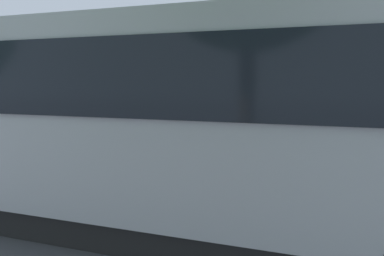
{
  "coord_description": "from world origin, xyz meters",
  "views": [
    {
      "loc": [
        -1.66,
        9.42,
        2.37
      ],
      "look_at": [
        1.84,
        -0.1,
        1.1
      ],
      "focal_mm": 35.46,
      "sensor_mm": 36.0,
      "label": 1
    }
  ],
  "objects": [
    {
      "name": "traffic_cone",
      "position": [
        2.06,
        -2.23,
        0.3
      ],
      "size": [
        0.34,
        0.34,
        0.63
      ],
      "color": "orange",
      "rests_on": "ground_plane"
    },
    {
      "name": "bay_line_d",
      "position": [
        4.54,
        -1.57,
        0.0
      ],
      "size": [
        0.24,
        4.96,
        0.01
      ],
      "color": "white",
      "rests_on": "ground_plane"
    },
    {
      "name": "bay_line_b",
      "position": [
        -1.43,
        -1.57,
        0.0
      ],
      "size": [
        0.22,
        4.04,
        0.01
      ],
      "color": "white",
      "rests_on": "ground_plane"
    },
    {
      "name": "stunt_motorcycle",
      "position": [
        4.0,
        -2.0,
        0.99
      ],
      "size": [
        1.89,
        1.13,
        1.65
      ],
      "color": "black",
      "rests_on": "ground_plane"
    },
    {
      "name": "parked_motorcycle_dark",
      "position": [
        4.56,
        1.92,
        0.48
      ],
      "size": [
        2.05,
        0.58,
        0.99
      ],
      "color": "black",
      "rests_on": "ground_plane"
    },
    {
      "name": "tour_bus",
      "position": [
        0.83,
        4.05,
        1.64
      ],
      "size": [
        9.94,
        2.63,
        3.25
      ],
      "color": "#B7BABF",
      "rests_on": "ground_plane"
    },
    {
      "name": "bay_line_c",
      "position": [
        1.55,
        -1.57,
        0.0
      ],
      "size": [
        0.24,
        4.83,
        0.01
      ],
      "color": "white",
      "rests_on": "ground_plane"
    },
    {
      "name": "spectator_centre",
      "position": [
        1.06,
        1.32,
        1.04
      ],
      "size": [
        0.58,
        0.34,
        1.73
      ],
      "color": "black",
      "rests_on": "ground_plane"
    },
    {
      "name": "spectator_far_right",
      "position": [
        3.37,
        1.25,
        1.04
      ],
      "size": [
        0.58,
        0.33,
        1.75
      ],
      "color": "black",
      "rests_on": "ground_plane"
    },
    {
      "name": "spectator_right",
      "position": [
        2.33,
        1.22,
        1.01
      ],
      "size": [
        0.58,
        0.36,
        1.71
      ],
      "color": "#473823",
      "rests_on": "ground_plane"
    },
    {
      "name": "ground_plane",
      "position": [
        0.0,
        0.0,
        0.0
      ],
      "size": [
        80.0,
        80.0,
        0.0
      ],
      "primitive_type": "plane",
      "color": "#424247"
    },
    {
      "name": "spectator_far_left",
      "position": [
        -1.48,
        1.58,
        0.99
      ],
      "size": [
        0.58,
        0.35,
        1.68
      ],
      "color": "black",
      "rests_on": "ground_plane"
    },
    {
      "name": "spectator_left",
      "position": [
        -0.23,
        1.28,
        1.04
      ],
      "size": [
        0.57,
        0.38,
        1.75
      ],
      "color": "#473823",
      "rests_on": "ground_plane"
    }
  ]
}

